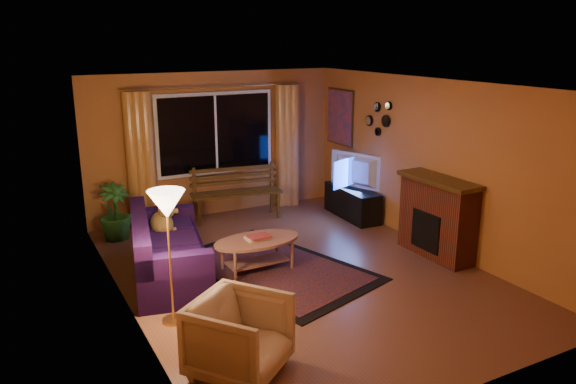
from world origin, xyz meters
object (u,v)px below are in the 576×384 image
armchair (239,333)px  coffee_table (257,254)px  floor_lamp (170,258)px  tv_console (352,203)px  bench (237,206)px  sofa (169,247)px

armchair → coffee_table: 2.43m
armchair → floor_lamp: size_ratio=0.54×
tv_console → bench: bearing=157.8°
floor_lamp → tv_console: bearing=29.2°
armchair → bench: bearing=30.0°
sofa → tv_console: (3.56, 0.97, -0.16)m
tv_console → armchair: bearing=-133.6°
sofa → tv_console: bearing=27.1°
armchair → tv_console: (3.62, 3.43, -0.15)m
floor_lamp → coffee_table: 1.76m
armchair → tv_console: 4.99m
bench → armchair: 4.65m
bench → armchair: size_ratio=1.87×
armchair → coffee_table: bearing=23.8°
tv_console → coffee_table: bearing=-148.9°
sofa → coffee_table: (1.11, -0.34, -0.20)m
armchair → coffee_table: armchair is taller
bench → coffee_table: 2.26m
bench → armchair: armchair is taller
armchair → coffee_table: (1.17, 2.12, -0.19)m
sofa → coffee_table: sofa is taller
bench → sofa: (-1.74, -1.83, 0.19)m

